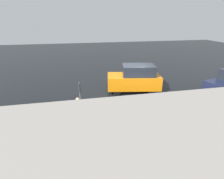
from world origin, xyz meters
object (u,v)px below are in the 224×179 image
(moving_hatchback, at_px, (135,78))
(fire_hydrant, at_px, (92,109))
(pedestrian, at_px, (78,106))
(sign_post, at_px, (80,98))

(moving_hatchback, bearing_deg, fire_hydrant, 39.49)
(fire_hydrant, height_order, pedestrian, pedestrian)
(moving_hatchback, distance_m, pedestrian, 5.27)
(moving_hatchback, xyz_separation_m, sign_post, (4.15, 3.91, 0.55))
(moving_hatchback, height_order, sign_post, sign_post)
(fire_hydrant, bearing_deg, sign_post, 58.60)
(fire_hydrant, xyz_separation_m, pedestrian, (0.75, 0.11, 0.28))
(fire_hydrant, relative_size, sign_post, 0.33)
(pedestrian, relative_size, sign_post, 0.51)
(fire_hydrant, distance_m, pedestrian, 0.80)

